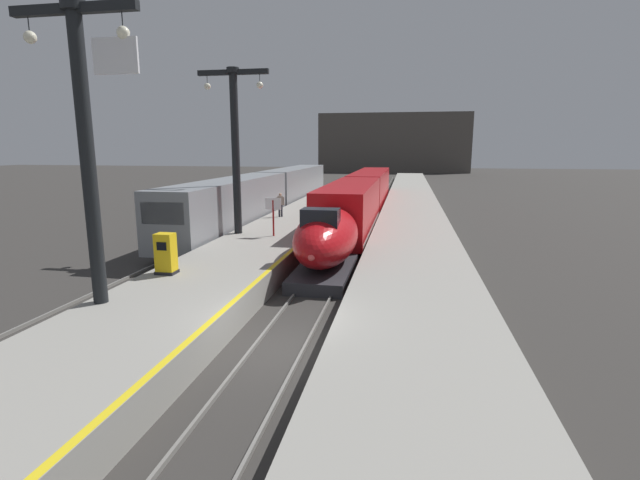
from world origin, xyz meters
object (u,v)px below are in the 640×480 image
(station_column_near, at_px, (86,125))
(ticket_machine_yellow, at_px, (166,255))
(station_column_mid, at_px, (235,136))
(rolling_suitcase, at_px, (320,212))
(regional_train_adjacent, at_px, (270,192))
(departure_info_board, at_px, (273,209))
(passenger_near_edge, at_px, (280,203))
(highspeed_train_main, at_px, (360,200))

(station_column_near, xyz_separation_m, ticket_machine_yellow, (0.29, 3.56, -4.76))
(station_column_mid, xyz_separation_m, rolling_suitcase, (3.41, 7.25, -5.17))
(ticket_machine_yellow, bearing_deg, regional_train_adjacent, 96.44)
(station_column_mid, relative_size, departure_info_board, 4.29)
(regional_train_adjacent, xyz_separation_m, passenger_near_edge, (2.88, -6.97, -0.09))
(passenger_near_edge, distance_m, ticket_machine_yellow, 15.63)
(ticket_machine_yellow, bearing_deg, station_column_mid, 92.25)
(departure_info_board, bearing_deg, passenger_near_edge, 102.28)
(station_column_near, bearing_deg, departure_info_board, 79.66)
(ticket_machine_yellow, bearing_deg, departure_info_board, 77.34)
(highspeed_train_main, height_order, station_column_mid, station_column_mid)
(passenger_near_edge, height_order, rolling_suitcase, passenger_near_edge)
(station_column_mid, xyz_separation_m, departure_info_board, (2.24, -0.46, -3.97))
(highspeed_train_main, xyz_separation_m, rolling_suitcase, (-2.49, -3.70, -0.57))
(highspeed_train_main, distance_m, passenger_near_edge, 6.71)
(station_column_mid, distance_m, passenger_near_edge, 8.12)
(departure_info_board, bearing_deg, regional_train_adjacent, 107.42)
(station_column_near, bearing_deg, highspeed_train_main, 75.98)
(station_column_near, relative_size, departure_info_board, 4.22)
(station_column_near, xyz_separation_m, station_column_mid, (-0.06, 12.45, -0.02))
(passenger_near_edge, bearing_deg, departure_info_board, -77.72)
(station_column_mid, height_order, ticket_machine_yellow, station_column_mid)
(highspeed_train_main, relative_size, ticket_machine_yellow, 24.14)
(regional_train_adjacent, relative_size, departure_info_board, 17.26)
(regional_train_adjacent, distance_m, departure_info_board, 14.85)
(regional_train_adjacent, relative_size, station_column_near, 4.09)
(regional_train_adjacent, height_order, station_column_mid, station_column_mid)
(rolling_suitcase, distance_m, ticket_machine_yellow, 16.44)
(ticket_machine_yellow, xyz_separation_m, departure_info_board, (1.89, 8.43, 0.77))
(station_column_mid, bearing_deg, rolling_suitcase, 64.79)
(rolling_suitcase, bearing_deg, station_column_mid, -115.21)
(regional_train_adjacent, height_order, departure_info_board, regional_train_adjacent)
(station_column_mid, relative_size, ticket_machine_yellow, 5.68)
(highspeed_train_main, height_order, rolling_suitcase, highspeed_train_main)
(regional_train_adjacent, xyz_separation_m, ticket_machine_yellow, (2.55, -22.59, -0.34))
(passenger_near_edge, relative_size, rolling_suitcase, 1.72)
(ticket_machine_yellow, bearing_deg, highspeed_train_main, 74.37)
(highspeed_train_main, xyz_separation_m, ticket_machine_yellow, (-5.55, -19.84, -0.13))
(station_column_mid, distance_m, departure_info_board, 4.58)
(regional_train_adjacent, height_order, station_column_near, station_column_near)
(highspeed_train_main, distance_m, station_column_near, 24.56)
(rolling_suitcase, xyz_separation_m, departure_info_board, (-1.17, -7.71, 1.20))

